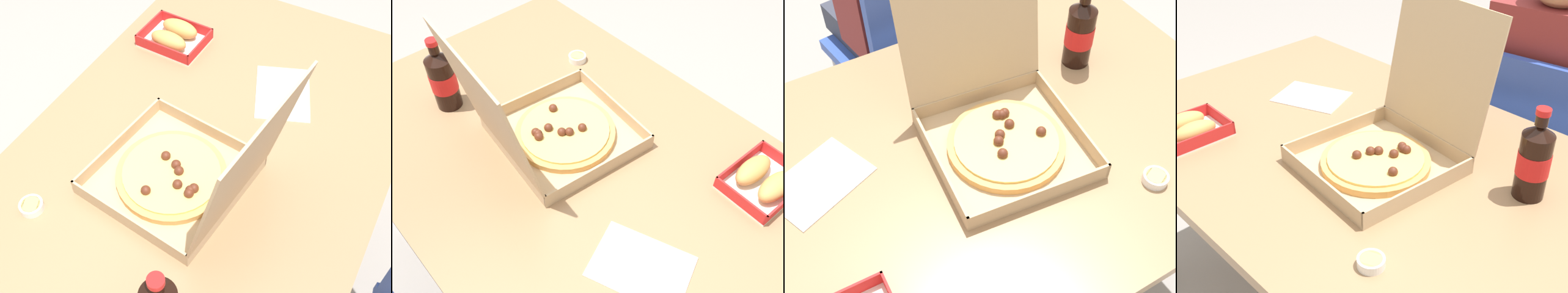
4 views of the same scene
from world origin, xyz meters
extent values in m
cube|color=#997551|center=(0.00, 0.00, 0.69)|extent=(1.43, 0.90, 0.03)
cylinder|color=#B7B7BC|center=(-0.65, 0.38, 0.34)|extent=(0.05, 0.05, 0.68)
cube|color=#2D4CAD|center=(0.14, 0.75, 0.43)|extent=(0.45, 0.45, 0.04)
cube|color=#2D4CAD|center=(0.17, 0.57, 0.64)|extent=(0.36, 0.08, 0.38)
cylinder|color=#B2B2B7|center=(-0.05, 0.89, 0.21)|extent=(0.03, 0.03, 0.43)
cylinder|color=#B2B2B7|center=(0.33, 0.61, 0.21)|extent=(0.03, 0.03, 0.43)
cylinder|color=#B2B2B7|center=(0.00, 0.56, 0.21)|extent=(0.03, 0.03, 0.43)
cylinder|color=#333847|center=(0.21, 0.91, 0.23)|extent=(0.09, 0.09, 0.45)
cylinder|color=#333847|center=(0.03, 0.89, 0.23)|extent=(0.09, 0.09, 0.45)
cube|color=#333847|center=(0.04, 0.84, 0.50)|extent=(0.15, 0.31, 0.10)
cube|color=maroon|center=(0.15, 0.69, 0.76)|extent=(0.38, 0.23, 0.42)
cube|color=tan|center=(0.10, -0.03, 0.71)|extent=(0.37, 0.37, 0.01)
cube|color=tan|center=(0.08, -0.19, 0.73)|extent=(0.34, 0.04, 0.04)
cube|color=tan|center=(-0.07, -0.01, 0.73)|extent=(0.04, 0.34, 0.04)
cube|color=tan|center=(0.26, -0.04, 0.73)|extent=(0.04, 0.34, 0.04)
cube|color=tan|center=(0.12, 0.14, 0.73)|extent=(0.34, 0.04, 0.04)
cube|color=tan|center=(0.12, 0.17, 0.92)|extent=(0.34, 0.11, 0.33)
cylinder|color=tan|center=(0.10, -0.03, 0.72)|extent=(0.27, 0.27, 0.02)
cylinder|color=#EAC666|center=(0.10, -0.03, 0.73)|extent=(0.24, 0.24, 0.01)
sphere|color=#562819|center=(0.13, 0.04, 0.74)|extent=(0.02, 0.02, 0.02)
sphere|color=#562819|center=(0.09, -0.01, 0.74)|extent=(0.02, 0.02, 0.02)
sphere|color=#562819|center=(0.13, 0.01, 0.74)|extent=(0.02, 0.02, 0.02)
sphere|color=#562819|center=(0.07, -0.06, 0.74)|extent=(0.02, 0.02, 0.02)
sphere|color=#562819|center=(0.14, 0.04, 0.74)|extent=(0.02, 0.02, 0.02)
sphere|color=#562819|center=(0.08, -0.02, 0.74)|extent=(0.02, 0.02, 0.02)
sphere|color=#562819|center=(0.12, 0.05, 0.74)|extent=(0.02, 0.02, 0.02)
sphere|color=#562819|center=(0.18, -0.05, 0.74)|extent=(0.02, 0.02, 0.02)
cube|color=white|center=(-0.36, -0.28, 0.71)|extent=(0.16, 0.19, 0.00)
cube|color=red|center=(-0.35, -0.19, 0.73)|extent=(0.15, 0.01, 0.03)
cube|color=red|center=(-0.43, -0.28, 0.73)|extent=(0.01, 0.19, 0.03)
cube|color=red|center=(-0.28, -0.28, 0.73)|extent=(0.01, 0.19, 0.03)
ellipsoid|color=tan|center=(-0.39, -0.28, 0.74)|extent=(0.06, 0.12, 0.05)
ellipsoid|color=tan|center=(-0.32, -0.28, 0.74)|extent=(0.06, 0.12, 0.05)
cylinder|color=black|center=(0.42, 0.14, 0.79)|extent=(0.07, 0.07, 0.16)
cone|color=black|center=(0.42, 0.14, 0.88)|extent=(0.07, 0.07, 0.02)
cylinder|color=black|center=(0.42, 0.14, 0.91)|extent=(0.03, 0.03, 0.02)
cylinder|color=red|center=(0.42, 0.14, 0.92)|extent=(0.03, 0.03, 0.01)
cylinder|color=red|center=(0.42, 0.14, 0.80)|extent=(0.07, 0.07, 0.06)
cube|color=white|center=(-0.31, 0.10, 0.71)|extent=(0.25, 0.22, 0.00)
cylinder|color=white|center=(0.33, -0.27, 0.72)|extent=(0.06, 0.06, 0.02)
cylinder|color=#DBBC66|center=(0.33, -0.27, 0.72)|extent=(0.05, 0.05, 0.01)
camera|label=1|loc=(0.70, 0.37, 1.72)|focal=46.37mm
camera|label=2|loc=(-0.57, 0.49, 1.62)|focal=41.57mm
camera|label=3|loc=(-0.35, -0.68, 1.64)|focal=48.78mm
camera|label=4|loc=(0.84, -0.77, 1.44)|focal=47.48mm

